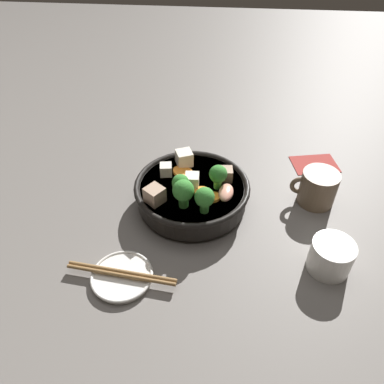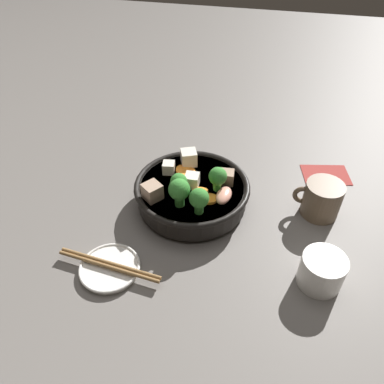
# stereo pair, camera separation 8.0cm
# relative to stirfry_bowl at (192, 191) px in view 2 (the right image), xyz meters

# --- Properties ---
(ground_plane) EXTENTS (3.00, 3.00, 0.00)m
(ground_plane) POSITION_rel_stirfry_bowl_xyz_m (0.00, -0.00, -0.04)
(ground_plane) COLOR slate
(stirfry_bowl) EXTENTS (0.25, 0.25, 0.12)m
(stirfry_bowl) POSITION_rel_stirfry_bowl_xyz_m (0.00, 0.00, 0.00)
(stirfry_bowl) COLOR black
(stirfry_bowl) RESTS_ON ground_plane
(side_saucer) EXTENTS (0.11, 0.11, 0.01)m
(side_saucer) POSITION_rel_stirfry_bowl_xyz_m (0.11, 0.21, -0.03)
(side_saucer) COLOR white
(side_saucer) RESTS_ON ground_plane
(tea_cup) EXTENTS (0.08, 0.08, 0.06)m
(tea_cup) POSITION_rel_stirfry_bowl_xyz_m (-0.27, 0.14, -0.01)
(tea_cup) COLOR white
(tea_cup) RESTS_ON ground_plane
(dark_mug) EXTENTS (0.10, 0.08, 0.08)m
(dark_mug) POSITION_rel_stirfry_bowl_xyz_m (-0.27, -0.04, -0.00)
(dark_mug) COLOR brown
(dark_mug) RESTS_ON ground_plane
(napkin) EXTENTS (0.12, 0.10, 0.00)m
(napkin) POSITION_rel_stirfry_bowl_xyz_m (-0.29, -0.18, -0.04)
(napkin) COLOR #A33833
(napkin) RESTS_ON ground_plane
(chopsticks_pair) EXTENTS (0.20, 0.04, 0.01)m
(chopsticks_pair) POSITION_rel_stirfry_bowl_xyz_m (0.11, 0.21, -0.02)
(chopsticks_pair) COLOR olive
(chopsticks_pair) RESTS_ON side_saucer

